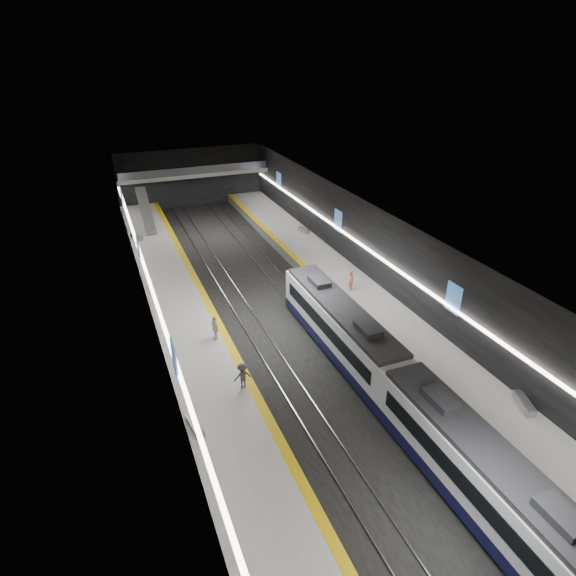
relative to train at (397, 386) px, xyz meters
name	(u,v)px	position (x,y,z in m)	size (l,w,h in m)	color
ground	(284,325)	(-2.50, 12.54, -2.20)	(70.00, 70.00, 0.00)	black
ceiling	(283,234)	(-2.50, 12.54, 5.80)	(20.00, 70.00, 0.04)	beige
wall_left	(154,304)	(-12.50, 12.54, 1.80)	(0.04, 70.00, 8.00)	black
wall_right	(392,262)	(7.50, 12.54, 1.80)	(0.04, 70.00, 8.00)	black
wall_back	(192,178)	(-2.50, 47.54, 1.80)	(20.00, 0.04, 8.00)	black
platform_left	(193,338)	(-10.00, 12.54, -1.70)	(5.00, 70.00, 1.00)	slate
tile_surface_left	(193,333)	(-10.00, 12.54, -1.19)	(5.00, 70.00, 0.02)	#B1B1AC
tactile_strip_left	(221,327)	(-7.80, 12.54, -1.18)	(0.60, 70.00, 0.02)	#E2B40B
platform_right	(364,303)	(5.00, 12.54, -1.70)	(5.00, 70.00, 1.00)	slate
tile_surface_right	(364,298)	(5.00, 12.54, -1.19)	(5.00, 70.00, 0.02)	#B1B1AC
tactile_strip_right	(341,302)	(2.80, 12.54, -1.18)	(0.60, 70.00, 0.02)	#E2B40B
rails	(284,324)	(-2.50, 12.54, -2.14)	(6.52, 70.00, 0.12)	gray
train	(397,386)	(0.00, 0.00, 0.00)	(2.69, 30.04, 3.60)	#0F0F38
ad_posters	(279,271)	(-2.50, 13.54, 2.30)	(19.94, 53.50, 2.20)	#3A6BAE
cove_light_left	(157,306)	(-12.30, 12.54, 1.60)	(0.25, 68.60, 0.12)	white
cove_light_right	(390,265)	(7.30, 12.54, 1.60)	(0.25, 68.60, 0.12)	white
mezzanine_bridge	(194,174)	(-2.50, 45.47, 2.84)	(20.00, 3.00, 1.50)	gray
escalator	(146,210)	(-10.00, 38.54, 0.70)	(1.20, 8.00, 0.60)	#99999E
bench_left_near	(195,426)	(-12.00, 2.29, -0.97)	(0.51, 1.83, 0.45)	#99999E
bench_left_far	(137,237)	(-11.72, 34.40, -0.96)	(0.54, 1.95, 0.48)	#99999E
bench_right_near	(524,403)	(7.00, -3.30, -0.94)	(0.57, 2.06, 0.50)	#99999E
bench_right_far	(304,230)	(6.65, 29.44, -0.99)	(0.46, 1.66, 0.40)	#99999E
passenger_right_a	(351,281)	(4.65, 14.31, -0.26)	(0.68, 0.45, 1.87)	#BC5C46
passenger_left_a	(215,328)	(-8.57, 11.03, -0.22)	(1.14, 0.48, 1.95)	silver
passenger_left_b	(243,376)	(-8.33, 4.86, -0.31)	(1.15, 0.66, 1.78)	#3E3E46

